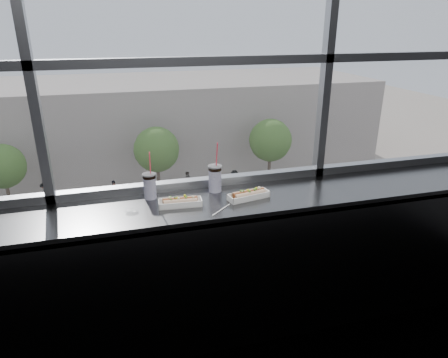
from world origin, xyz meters
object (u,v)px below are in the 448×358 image
object	(u,v)px
pedestrian_b	(114,188)
pedestrian_c	(187,179)
car_near_c	(131,269)
car_near_e	(362,234)
soda_cup_left	(150,185)
car_far_c	(305,187)
tree_right	(270,140)
wrapper	(132,211)
car_far_b	(159,204)
tree_left	(2,166)
loose_straw	(221,210)
hotdog_tray_left	(180,202)
soda_cup_right	(215,177)
car_near_d	(248,251)
hotdog_tray_right	(249,195)
pedestrian_d	(235,178)
pedestrian_a	(44,190)
tree_center	(157,150)

from	to	relation	value
pedestrian_b	pedestrian_c	world-z (taller)	pedestrian_b
car_near_c	pedestrian_c	size ratio (longest dim) A/B	2.98
car_near_e	soda_cup_left	bearing A→B (deg)	142.89
car_far_c	tree_right	world-z (taller)	tree_right
wrapper	pedestrian_b	distance (m)	30.18
soda_cup_left	car_far_b	bearing A→B (deg)	84.71
tree_left	loose_straw	bearing A→B (deg)	-72.62
hotdog_tray_left	car_near_c	world-z (taller)	hotdog_tray_left
soda_cup_right	wrapper	size ratio (longest dim) A/B	4.03
car_near_d	pedestrian_c	world-z (taller)	car_near_d
tree_left	car_near_c	bearing A→B (deg)	-55.34
soda_cup_left	wrapper	size ratio (longest dim) A/B	3.74
pedestrian_b	car_near_e	bearing A→B (deg)	51.43
hotdog_tray_right	car_far_c	distance (m)	29.85
hotdog_tray_right	car_near_e	world-z (taller)	hotdog_tray_right
pedestrian_d	pedestrian_b	bearing A→B (deg)	-4.04
car_near_c	pedestrian_b	bearing A→B (deg)	9.64
hotdog_tray_left	tree_left	world-z (taller)	hotdog_tray_left
soda_cup_left	tree_left	world-z (taller)	soda_cup_left
pedestrian_a	tree_center	distance (m)	9.39
hotdog_tray_left	pedestrian_b	bearing A→B (deg)	96.31
tree_right	car_far_c	bearing A→B (deg)	-68.97
car_near_e	wrapper	bearing A→B (deg)	142.96
car_near_c	pedestrian_d	xyz separation A→B (m)	(9.13, 11.06, 0.09)
hotdog_tray_right	tree_left	world-z (taller)	hotdog_tray_right
loose_straw	pedestrian_b	bearing A→B (deg)	50.80
tree_center	car_far_c	bearing A→B (deg)	-19.63
soda_cup_left	pedestrian_d	bearing A→B (deg)	71.78
pedestrian_b	car_near_d	bearing A→B (deg)	31.59
hotdog_tray_left	soda_cup_right	xyz separation A→B (m)	(0.29, 0.18, 0.08)
soda_cup_left	loose_straw	distance (m)	0.54
soda_cup_right	pedestrian_d	size ratio (longest dim) A/B	0.17
pedestrian_d	pedestrian_a	distance (m)	15.22
car_near_e	pedestrian_c	xyz separation A→B (m)	(-8.77, 12.25, -0.07)
car_far_b	tree_right	distance (m)	11.31
pedestrian_b	tree_center	size ratio (longest dim) A/B	0.35
pedestrian_d	tree_right	size ratio (longest dim) A/B	0.37
car_near_d	wrapper	bearing A→B (deg)	164.64
soda_cup_right	tree_center	distance (m)	29.42
pedestrian_c	pedestrian_d	bearing A→B (deg)	162.60
loose_straw	pedestrian_a	size ratio (longest dim) A/B	0.11
soda_cup_right	tree_left	distance (m)	30.77
pedestrian_a	soda_cup_right	bearing A→B (deg)	12.85
car_far_c	tree_left	distance (m)	22.91
soda_cup_right	pedestrian_a	distance (m)	31.83
car_far_c	pedestrian_a	bearing A→B (deg)	81.59
hotdog_tray_right	pedestrian_c	xyz separation A→B (m)	(4.47, 28.56, -11.13)
soda_cup_right	pedestrian_a	bearing A→B (deg)	102.85
hotdog_tray_left	wrapper	world-z (taller)	hotdog_tray_left
soda_cup_left	hotdog_tray_left	bearing A→B (deg)	-45.07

